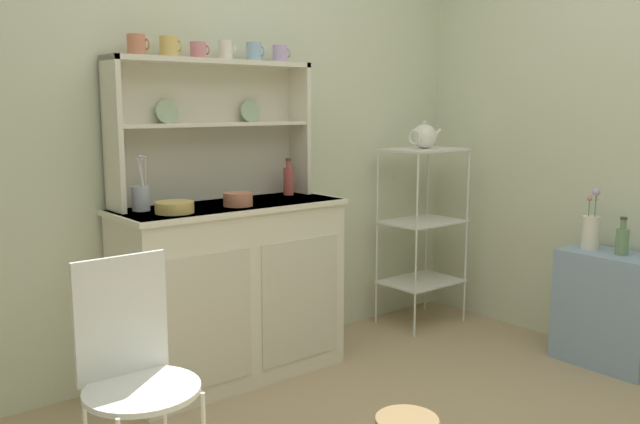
# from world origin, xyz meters

# --- Properties ---
(wall_back) EXTENTS (3.84, 0.05, 2.50)m
(wall_back) POSITION_xyz_m (0.00, 1.62, 1.25)
(wall_back) COLOR beige
(wall_back) RESTS_ON ground
(hutch_cabinet) EXTENTS (1.11, 0.45, 0.86)m
(hutch_cabinet) POSITION_xyz_m (-0.13, 1.37, 0.44)
(hutch_cabinet) COLOR silver
(hutch_cabinet) RESTS_ON ground
(hutch_shelf_unit) EXTENTS (1.04, 0.18, 0.68)m
(hutch_shelf_unit) POSITION_xyz_m (-0.13, 1.53, 1.25)
(hutch_shelf_unit) COLOR beige
(hutch_shelf_unit) RESTS_ON hutch_cabinet
(bakers_rack) EXTENTS (0.46, 0.34, 1.06)m
(bakers_rack) POSITION_xyz_m (1.20, 1.34, 0.66)
(bakers_rack) COLOR silver
(bakers_rack) RESTS_ON ground
(side_shelf_blue) EXTENTS (0.28, 0.48, 0.58)m
(side_shelf_blue) POSITION_xyz_m (1.44, 0.29, 0.29)
(side_shelf_blue) COLOR #849EBC
(side_shelf_blue) RESTS_ON ground
(wire_chair) EXTENTS (0.36, 0.36, 0.85)m
(wire_chair) POSITION_xyz_m (-0.97, 0.58, 0.52)
(wire_chair) COLOR white
(wire_chair) RESTS_ON ground
(cup_terracotta_0) EXTENTS (0.09, 0.08, 0.09)m
(cup_terracotta_0) POSITION_xyz_m (-0.51, 1.49, 1.58)
(cup_terracotta_0) COLOR #C67556
(cup_terracotta_0) RESTS_ON hutch_shelf_unit
(cup_gold_1) EXTENTS (0.10, 0.08, 0.09)m
(cup_gold_1) POSITION_xyz_m (-0.35, 1.49, 1.58)
(cup_gold_1) COLOR #DBB760
(cup_gold_1) RESTS_ON hutch_shelf_unit
(cup_rose_2) EXTENTS (0.09, 0.07, 0.08)m
(cup_rose_2) POSITION_xyz_m (-0.20, 1.49, 1.57)
(cup_rose_2) COLOR #D17A84
(cup_rose_2) RESTS_ON hutch_shelf_unit
(cup_cream_3) EXTENTS (0.08, 0.07, 0.09)m
(cup_cream_3) POSITION_xyz_m (-0.05, 1.49, 1.58)
(cup_cream_3) COLOR silver
(cup_cream_3) RESTS_ON hutch_shelf_unit
(cup_sky_4) EXTENTS (0.09, 0.07, 0.09)m
(cup_sky_4) POSITION_xyz_m (0.11, 1.49, 1.58)
(cup_sky_4) COLOR #8EB2D1
(cup_sky_4) RESTS_ON hutch_shelf_unit
(cup_lilac_5) EXTENTS (0.09, 0.07, 0.09)m
(cup_lilac_5) POSITION_xyz_m (0.27, 1.49, 1.58)
(cup_lilac_5) COLOR #B79ECC
(cup_lilac_5) RESTS_ON hutch_shelf_unit
(bowl_mixing_large) EXTENTS (0.17, 0.17, 0.05)m
(bowl_mixing_large) POSITION_xyz_m (-0.45, 1.29, 0.88)
(bowl_mixing_large) COLOR #DBB760
(bowl_mixing_large) RESTS_ON hutch_cabinet
(bowl_floral_medium) EXTENTS (0.14, 0.14, 0.06)m
(bowl_floral_medium) POSITION_xyz_m (-0.13, 1.29, 0.89)
(bowl_floral_medium) COLOR #C67556
(bowl_floral_medium) RESTS_ON hutch_cabinet
(jam_bottle) EXTENTS (0.05, 0.05, 0.19)m
(jam_bottle) POSITION_xyz_m (0.29, 1.45, 0.93)
(jam_bottle) COLOR #B74C47
(jam_bottle) RESTS_ON hutch_cabinet
(utensil_jar) EXTENTS (0.08, 0.08, 0.25)m
(utensil_jar) POSITION_xyz_m (-0.54, 1.44, 0.92)
(utensil_jar) COLOR #B2B7C6
(utensil_jar) RESTS_ON hutch_cabinet
(porcelain_teapot) EXTENTS (0.23, 0.14, 0.17)m
(porcelain_teapot) POSITION_xyz_m (1.20, 1.34, 1.14)
(porcelain_teapot) COLOR white
(porcelain_teapot) RESTS_ON bakers_rack
(flower_vase) EXTENTS (0.09, 0.09, 0.32)m
(flower_vase) POSITION_xyz_m (1.44, 0.41, 0.68)
(flower_vase) COLOR silver
(flower_vase) RESTS_ON side_shelf_blue
(oil_bottle) EXTENTS (0.06, 0.06, 0.19)m
(oil_bottle) POSITION_xyz_m (1.44, 0.24, 0.66)
(oil_bottle) COLOR #6B8C60
(oil_bottle) RESTS_ON side_shelf_blue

